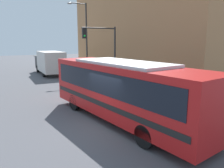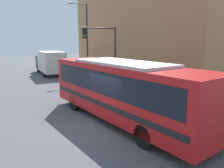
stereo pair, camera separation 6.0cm
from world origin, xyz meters
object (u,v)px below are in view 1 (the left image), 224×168
Objects in this scene: fire_hydrant at (138,86)px; street_lamp at (84,33)px; traffic_light_pole at (104,45)px; parking_meter at (108,72)px; city_bus at (122,87)px; delivery_truck at (49,62)px.

street_lamp is at bearing 90.09° from fire_hydrant.
parking_meter is (0.99, 1.10, -2.68)m from traffic_light_pole.
fire_hydrant is 0.10× the size of street_lamp.
street_lamp is at bearing 90.16° from parking_meter.
city_bus is at bearing -113.00° from parking_meter.
delivery_truck is 9.90m from traffic_light_pole.
street_lamp is (0.97, 7.39, 1.28)m from traffic_light_pole.
delivery_truck is 8.81× the size of fire_hydrant.
traffic_light_pole reaches higher than city_bus.
city_bus is 1.41× the size of delivery_truck.
street_lamp reaches higher than traffic_light_pole.
city_bus is at bearing -110.05° from traffic_light_pole.
street_lamp is (-0.02, 11.54, 4.40)m from fire_hydrant.
city_bus is 2.00× the size of traffic_light_pole.
parking_meter is 0.15× the size of street_lamp.
street_lamp reaches higher than parking_meter.
traffic_light_pole is 0.62× the size of street_lamp.
delivery_truck is 1.42× the size of traffic_light_pole.
traffic_light_pole is at bearing -131.95° from parking_meter.
street_lamp reaches higher than city_bus.
city_bus reaches higher than parking_meter.
fire_hydrant is at bearing -73.45° from delivery_truck.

